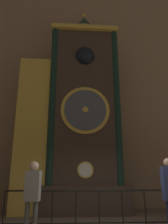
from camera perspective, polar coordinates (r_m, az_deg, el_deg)
name	(u,v)px	position (r m, az deg, el deg)	size (l,w,h in m)	color
cathedral_back_wall	(88,59)	(12.05, 1.04, 13.58)	(24.00, 0.32, 14.82)	#997A5B
clock_tower	(74,115)	(9.38, -2.69, -0.74)	(4.48, 1.85, 9.20)	#423328
railing_fence	(88,205)	(6.97, 0.94, -23.12)	(4.86, 0.05, 0.97)	black
visitor_near	(32,191)	(5.43, -13.31, -19.44)	(0.37, 0.27, 1.68)	#58554F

